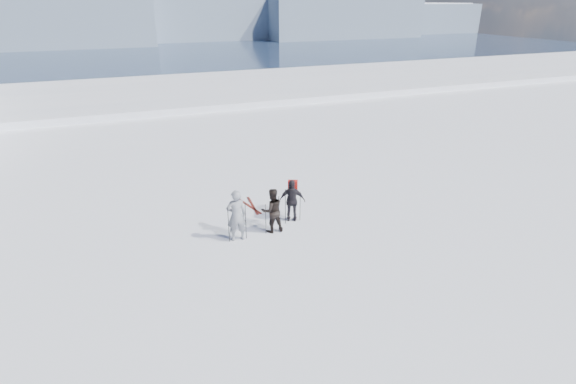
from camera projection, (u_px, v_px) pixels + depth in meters
name	position (u px, v px, depth m)	size (l,w,h in m)	color
lake_basin	(194.00, 163.00, 41.86)	(820.00, 820.00, 71.62)	white
far_mountain_range	(136.00, 16.00, 413.96)	(770.00, 110.00, 53.00)	slate
skier_grey	(236.00, 216.00, 15.03)	(0.67, 0.44, 1.83)	gray
skier_dark	(272.00, 210.00, 15.64)	(0.79, 0.61, 1.62)	black
skier_pack	(292.00, 201.00, 16.41)	(0.95, 0.39, 1.61)	black
backpack	(293.00, 171.00, 16.21)	(0.34, 0.19, 0.52)	red
ski_poles	(268.00, 215.00, 15.71)	(2.89, 0.62, 1.37)	black
skis_loose	(251.00, 206.00, 17.87)	(0.51, 1.70, 0.03)	black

